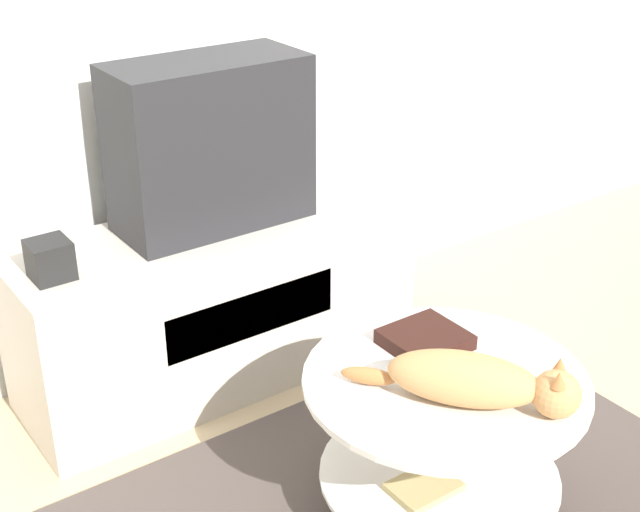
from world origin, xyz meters
The scene contains 8 objects.
ground_plane centered at (0.00, 0.00, 0.00)m, with size 12.00×12.00×0.00m, color tan.
rug centered at (0.00, 0.00, 0.01)m, with size 1.76×1.12×0.02m.
tv_stand centered at (-0.05, 0.89, 0.28)m, with size 1.33×0.45×0.55m.
tv centered at (-0.03, 0.92, 0.82)m, with size 0.61×0.29×0.53m.
speaker centered at (-0.60, 0.84, 0.61)m, with size 0.11×0.11×0.11m.
coffee_table centered at (0.07, -0.08, 0.30)m, with size 0.73×0.73×0.44m.
dvd_box centered at (0.12, 0.07, 0.48)m, with size 0.20×0.19×0.04m.
cat centered at (0.05, -0.20, 0.52)m, with size 0.40×0.47×0.14m.
Camera 1 is at (-1.28, -1.42, 1.72)m, focal length 50.00 mm.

